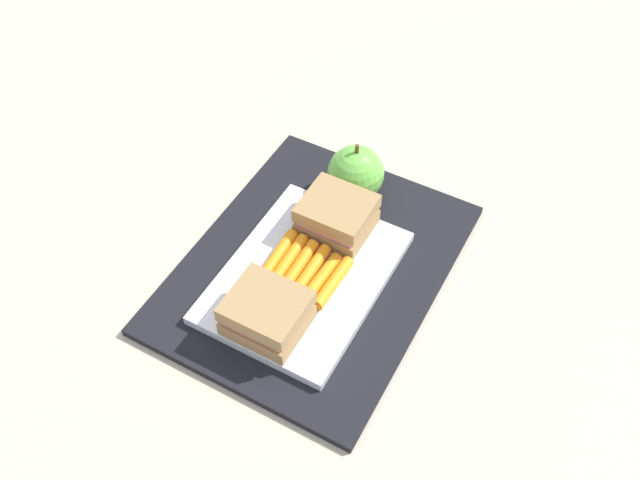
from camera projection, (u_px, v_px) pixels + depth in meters
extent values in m
plane|color=#B7AD99|center=(315.00, 270.00, 0.84)|extent=(2.40, 2.40, 0.00)
cube|color=black|center=(315.00, 267.00, 0.83)|extent=(0.36, 0.28, 0.01)
cube|color=white|center=(304.00, 277.00, 0.81)|extent=(0.23, 0.17, 0.01)
cube|color=#9E7A4C|center=(267.00, 320.00, 0.75)|extent=(0.07, 0.08, 0.02)
cube|color=pink|center=(267.00, 313.00, 0.74)|extent=(0.07, 0.07, 0.01)
cube|color=#9E7A4C|center=(266.00, 306.00, 0.73)|extent=(0.07, 0.08, 0.02)
cube|color=#9E7A4C|center=(336.00, 223.00, 0.84)|extent=(0.07, 0.08, 0.02)
cube|color=pink|center=(337.00, 216.00, 0.83)|extent=(0.07, 0.07, 0.01)
cube|color=#9E7A4C|center=(337.00, 208.00, 0.82)|extent=(0.07, 0.08, 0.02)
cylinder|color=orange|center=(333.00, 283.00, 0.79)|extent=(0.08, 0.01, 0.02)
cylinder|color=orange|center=(321.00, 278.00, 0.79)|extent=(0.08, 0.01, 0.02)
cylinder|color=orange|center=(310.00, 271.00, 0.80)|extent=(0.08, 0.01, 0.02)
cylinder|color=orange|center=(298.00, 267.00, 0.80)|extent=(0.08, 0.01, 0.02)
cylinder|color=orange|center=(287.00, 261.00, 0.81)|extent=(0.08, 0.01, 0.02)
cylinder|color=orange|center=(277.00, 257.00, 0.81)|extent=(0.08, 0.01, 0.02)
sphere|color=#66B742|center=(356.00, 173.00, 0.88)|extent=(0.07, 0.07, 0.07)
cylinder|color=brown|center=(357.00, 149.00, 0.84)|extent=(0.01, 0.01, 0.01)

